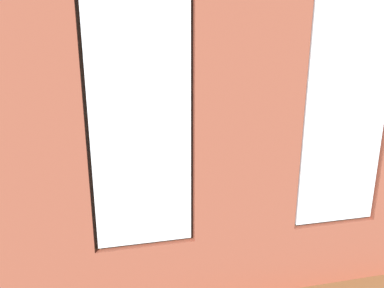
{
  "coord_description": "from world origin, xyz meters",
  "views": [
    {
      "loc": [
        1.21,
        5.41,
        2.52
      ],
      "look_at": [
        0.07,
        0.4,
        1.03
      ],
      "focal_mm": 35.0,
      "sensor_mm": 36.0,
      "label": 1
    }
  ],
  "objects_px": {
    "potted_plant_between_couches": "(270,206)",
    "remote_black": "(161,162)",
    "couch_by_window": "(157,239)",
    "remote_silver": "(150,167)",
    "couch_left": "(321,165)",
    "candle_jar": "(189,157)",
    "potted_plant_near_tv": "(31,203)",
    "potted_plant_mid_room_small": "(243,152)",
    "potted_plant_by_left_couch": "(268,144)",
    "coffee_table": "(171,167)",
    "media_console": "(4,197)",
    "potted_plant_foreground_right": "(41,144)",
    "cup_ceramic": "(178,163)",
    "papasan_chair": "(124,151)"
  },
  "relations": [
    {
      "from": "cup_ceramic",
      "to": "potted_plant_by_left_couch",
      "type": "height_order",
      "value": "same"
    },
    {
      "from": "cup_ceramic",
      "to": "papasan_chair",
      "type": "bearing_deg",
      "value": -51.66
    },
    {
      "from": "couch_left",
      "to": "candle_jar",
      "type": "height_order",
      "value": "couch_left"
    },
    {
      "from": "potted_plant_near_tv",
      "to": "potted_plant_foreground_right",
      "type": "height_order",
      "value": "potted_plant_foreground_right"
    },
    {
      "from": "couch_left",
      "to": "potted_plant_near_tv",
      "type": "relative_size",
      "value": 2.09
    },
    {
      "from": "remote_silver",
      "to": "potted_plant_by_left_couch",
      "type": "xyz_separation_m",
      "value": [
        -2.61,
        -1.22,
        -0.12
      ]
    },
    {
      "from": "potted_plant_near_tv",
      "to": "remote_black",
      "type": "bearing_deg",
      "value": -141.82
    },
    {
      "from": "media_console",
      "to": "potted_plant_mid_room_small",
      "type": "relative_size",
      "value": 1.41
    },
    {
      "from": "couch_by_window",
      "to": "remote_silver",
      "type": "relative_size",
      "value": 10.76
    },
    {
      "from": "cup_ceramic",
      "to": "media_console",
      "type": "relative_size",
      "value": 0.09
    },
    {
      "from": "papasan_chair",
      "to": "potted_plant_near_tv",
      "type": "bearing_deg",
      "value": 61.41
    },
    {
      "from": "couch_by_window",
      "to": "potted_plant_near_tv",
      "type": "distance_m",
      "value": 1.67
    },
    {
      "from": "media_console",
      "to": "potted_plant_foreground_right",
      "type": "distance_m",
      "value": 1.68
    },
    {
      "from": "remote_black",
      "to": "papasan_chair",
      "type": "bearing_deg",
      "value": 65.56
    },
    {
      "from": "potted_plant_mid_room_small",
      "to": "potted_plant_foreground_right",
      "type": "distance_m",
      "value": 3.74
    },
    {
      "from": "couch_left",
      "to": "candle_jar",
      "type": "distance_m",
      "value": 2.34
    },
    {
      "from": "remote_silver",
      "to": "media_console",
      "type": "relative_size",
      "value": 0.18
    },
    {
      "from": "couch_by_window",
      "to": "remote_silver",
      "type": "distance_m",
      "value": 2.03
    },
    {
      "from": "remote_silver",
      "to": "potted_plant_between_couches",
      "type": "relative_size",
      "value": 0.14
    },
    {
      "from": "coffee_table",
      "to": "potted_plant_near_tv",
      "type": "bearing_deg",
      "value": 33.92
    },
    {
      "from": "cup_ceramic",
      "to": "candle_jar",
      "type": "xyz_separation_m",
      "value": [
        -0.25,
        -0.27,
        0.02
      ]
    },
    {
      "from": "candle_jar",
      "to": "potted_plant_between_couches",
      "type": "distance_m",
      "value": 2.3
    },
    {
      "from": "papasan_chair",
      "to": "potted_plant_between_couches",
      "type": "bearing_deg",
      "value": 117.56
    },
    {
      "from": "potted_plant_mid_room_small",
      "to": "potted_plant_between_couches",
      "type": "xyz_separation_m",
      "value": [
        0.58,
        2.47,
        0.12
      ]
    },
    {
      "from": "couch_by_window",
      "to": "potted_plant_between_couches",
      "type": "relative_size",
      "value": 1.56
    },
    {
      "from": "candle_jar",
      "to": "papasan_chair",
      "type": "relative_size",
      "value": 0.1
    },
    {
      "from": "media_console",
      "to": "couch_by_window",
      "type": "bearing_deg",
      "value": 138.79
    },
    {
      "from": "potted_plant_by_left_couch",
      "to": "potted_plant_near_tv",
      "type": "distance_m",
      "value": 4.87
    },
    {
      "from": "cup_ceramic",
      "to": "remote_silver",
      "type": "relative_size",
      "value": 0.49
    },
    {
      "from": "coffee_table",
      "to": "media_console",
      "type": "bearing_deg",
      "value": 9.0
    },
    {
      "from": "papasan_chair",
      "to": "potted_plant_mid_room_small",
      "type": "distance_m",
      "value": 2.24
    },
    {
      "from": "potted_plant_by_left_couch",
      "to": "potted_plant_mid_room_small",
      "type": "bearing_deg",
      "value": 41.53
    },
    {
      "from": "remote_silver",
      "to": "candle_jar",
      "type": "bearing_deg",
      "value": 40.46
    },
    {
      "from": "media_console",
      "to": "papasan_chair",
      "type": "distance_m",
      "value": 2.23
    },
    {
      "from": "media_console",
      "to": "potted_plant_mid_room_small",
      "type": "xyz_separation_m",
      "value": [
        -3.95,
        -0.78,
        0.18
      ]
    },
    {
      "from": "remote_silver",
      "to": "potted_plant_mid_room_small",
      "type": "relative_size",
      "value": 0.25
    },
    {
      "from": "potted_plant_by_left_couch",
      "to": "potted_plant_between_couches",
      "type": "xyz_separation_m",
      "value": [
        1.4,
        3.2,
        0.22
      ]
    },
    {
      "from": "potted_plant_near_tv",
      "to": "candle_jar",
      "type": "bearing_deg",
      "value": -147.58
    },
    {
      "from": "remote_black",
      "to": "potted_plant_near_tv",
      "type": "distance_m",
      "value": 2.31
    },
    {
      "from": "cup_ceramic",
      "to": "potted_plant_foreground_right",
      "type": "relative_size",
      "value": 0.07
    },
    {
      "from": "remote_black",
      "to": "media_console",
      "type": "height_order",
      "value": "media_console"
    },
    {
      "from": "potted_plant_mid_room_small",
      "to": "potted_plant_foreground_right",
      "type": "relative_size",
      "value": 0.6
    },
    {
      "from": "remote_silver",
      "to": "papasan_chair",
      "type": "xyz_separation_m",
      "value": [
        0.37,
        -1.06,
        -0.01
      ]
    },
    {
      "from": "remote_black",
      "to": "potted_plant_foreground_right",
      "type": "height_order",
      "value": "potted_plant_foreground_right"
    },
    {
      "from": "potted_plant_mid_room_small",
      "to": "cup_ceramic",
      "type": "bearing_deg",
      "value": 20.59
    },
    {
      "from": "media_console",
      "to": "coffee_table",
      "type": "bearing_deg",
      "value": -171.0
    },
    {
      "from": "papasan_chair",
      "to": "couch_left",
      "type": "bearing_deg",
      "value": 160.42
    },
    {
      "from": "potted_plant_between_couches",
      "to": "remote_black",
      "type": "bearing_deg",
      "value": -65.66
    },
    {
      "from": "couch_by_window",
      "to": "potted_plant_mid_room_small",
      "type": "bearing_deg",
      "value": -127.76
    },
    {
      "from": "potted_plant_between_couches",
      "to": "potted_plant_near_tv",
      "type": "xyz_separation_m",
      "value": [
        2.81,
        -0.77,
        -0.02
      ]
    }
  ]
}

